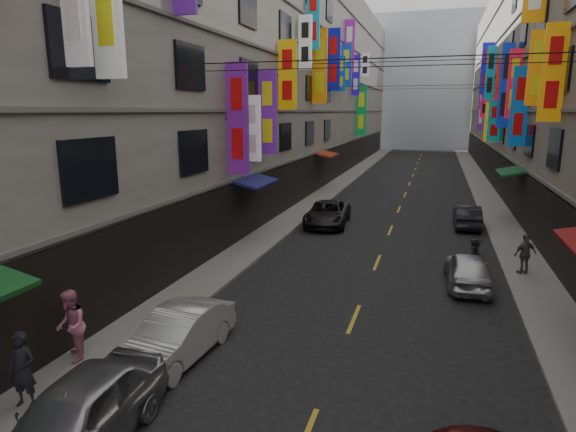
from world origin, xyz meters
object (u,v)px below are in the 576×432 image
Objects in this scene: pedestrian_lfar at (71,326)px; car_left_mid at (177,336)px; car_right_mid at (468,269)px; pedestrian_rfar at (525,254)px; scooter_far_right at (475,251)px; car_left_far at (328,213)px; car_right_far at (467,216)px; pedestrian_lnear at (23,370)px; car_left_near at (77,417)px.

car_left_mid is at bearing 72.62° from pedestrian_lfar.
pedestrian_lfar reaches higher than car_right_mid.
scooter_far_right is at bearing -74.22° from pedestrian_rfar.
pedestrian_rfar reaches higher than car_left_far.
car_right_far is 2.26× the size of pedestrian_lnear.
car_right_mid is at bearing -52.81° from car_left_far.
car_right_far is at bearing -88.31° from scooter_far_right.
car_left_mid is 2.50× the size of pedestrian_rfar.
scooter_far_right is 3.43m from car_right_mid.
car_left_near is at bearing -86.26° from car_left_mid.
car_right_far is (8.00, 17.81, -0.03)m from car_left_mid.
pedestrian_rfar is (9.70, 9.72, 0.26)m from car_left_mid.
pedestrian_rfar is at bearing 91.45° from pedestrian_lfar.
car_right_mid is 14.49m from pedestrian_lnear.
scooter_far_right is at bearing 99.76° from pedestrian_lfar.
car_right_mid is at bearing 50.33° from car_left_mid.
car_left_mid is (0.00, 3.69, -0.08)m from car_left_near.
pedestrian_lnear is at bearing -101.42° from car_left_far.
pedestrian_rfar is (12.13, 10.73, -0.13)m from pedestrian_lfar.
car_left_mid is 13.74m from pedestrian_rfar.
car_left_near is at bearing 23.90° from pedestrian_rfar.
pedestrian_lfar is at bearing 93.58° from pedestrian_lnear.
pedestrian_rfar is (1.70, -8.09, 0.29)m from car_right_far.
scooter_far_right is 6.47m from car_right_far.
pedestrian_lnear is at bearing 56.53° from scooter_far_right.
car_right_mid is at bearing 86.02° from car_right_far.
car_right_far is at bearing 110.96° from pedestrian_lfar.
car_left_mid is 3.58m from pedestrian_lnear.
car_left_mid is (-8.01, -11.35, 0.22)m from scooter_far_right.
car_right_mid is 2.36× the size of pedestrian_rfar.
pedestrian_lfar reaches higher than pedestrian_rfar.
pedestrian_lfar is at bearing 130.47° from car_left_near.
car_left_far is 11.22m from pedestrian_rfar.
car_left_far is (-7.58, 4.69, 0.23)m from scooter_far_right.
pedestrian_lnear is 0.91× the size of pedestrian_lfar.
pedestrian_lnear is (-10.03, -14.29, 0.52)m from scooter_far_right.
scooter_far_right is 0.45× the size of car_left_mid.
car_left_mid reaches higher than car_right_mid.
car_left_mid is 16.05m from car_left_far.
car_left_mid is 1.06× the size of car_right_mid.
pedestrian_lfar reaches higher than car_right_far.
pedestrian_rfar is at bearing 48.80° from car_left_mid.
car_left_mid is at bearing -95.62° from car_left_far.
car_left_near reaches higher than car_right_mid.
pedestrian_lnear is at bearing 46.12° from car_right_mid.
pedestrian_rfar is at bearing 137.58° from scooter_far_right.
car_left_far is at bearing -30.19° from scooter_far_right.
pedestrian_lfar is at bearing 11.30° from pedestrian_rfar.
car_left_mid is at bearing 88.28° from car_left_near.
car_right_mid is (7.09, -8.09, -0.03)m from car_left_far.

